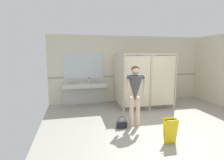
# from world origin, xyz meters

# --- Properties ---
(ground_plane) EXTENTS (6.66, 6.91, 0.10)m
(ground_plane) POSITION_xyz_m (0.00, 0.00, -0.05)
(ground_plane) COLOR #9E998E
(wall_back) EXTENTS (6.66, 0.12, 2.67)m
(wall_back) POSITION_xyz_m (0.00, 3.21, 1.34)
(wall_back) COLOR beige
(wall_back) RESTS_ON ground_plane
(wall_back_tile_band) EXTENTS (6.66, 0.01, 0.06)m
(wall_back_tile_band) POSITION_xyz_m (0.00, 3.15, 1.05)
(wall_back_tile_band) COLOR #9E937F
(wall_back_tile_band) RESTS_ON wall_back
(vanity_counter) EXTENTS (1.64, 0.52, 0.96)m
(vanity_counter) POSITION_xyz_m (-1.96, 2.96, 0.61)
(vanity_counter) COLOR silver
(vanity_counter) RESTS_ON ground_plane
(mirror_panel) EXTENTS (1.54, 0.02, 1.00)m
(mirror_panel) POSITION_xyz_m (-1.96, 3.14, 1.49)
(mirror_panel) COLOR silver
(mirror_panel) RESTS_ON wall_back
(bathroom_stalls) EXTENTS (1.95, 1.50, 1.97)m
(bathroom_stalls) POSITION_xyz_m (0.19, 2.19, 1.03)
(bathroom_stalls) COLOR beige
(bathroom_stalls) RESTS_ON ground_plane
(person_standing) EXTENTS (0.58, 0.44, 1.66)m
(person_standing) POSITION_xyz_m (-0.79, 0.52, 1.05)
(person_standing) COLOR beige
(person_standing) RESTS_ON ground_plane
(handbag) EXTENTS (0.28, 0.11, 0.33)m
(handbag) POSITION_xyz_m (-1.16, 0.46, 0.11)
(handbag) COLOR black
(handbag) RESTS_ON ground_plane
(soap_dispenser) EXTENTS (0.07, 0.07, 0.20)m
(soap_dispenser) POSITION_xyz_m (-1.79, 3.03, 0.93)
(soap_dispenser) COLOR white
(soap_dispenser) RESTS_ON vanity_counter
(wet_floor_sign) EXTENTS (0.28, 0.19, 0.57)m
(wet_floor_sign) POSITION_xyz_m (-0.36, -0.59, 0.30)
(wet_floor_sign) COLOR yellow
(wet_floor_sign) RESTS_ON ground_plane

